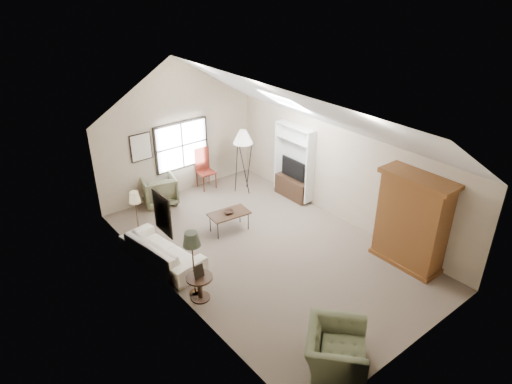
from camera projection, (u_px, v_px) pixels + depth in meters
room_shell at (268, 122)px, 9.56m from camera, size 5.01×8.01×4.00m
window at (182, 145)px, 13.17m from camera, size 1.72×0.08×1.42m
skylight at (285, 101)px, 10.90m from camera, size 0.80×1.20×0.52m
wall_art at (151, 179)px, 10.54m from camera, size 1.97×3.71×0.88m
armoire at (412, 221)px, 10.07m from camera, size 0.60×1.50×2.20m
tv_alcove at (294, 161)px, 12.91m from camera, size 0.32×1.30×2.10m
media_console at (292, 188)px, 13.29m from camera, size 0.34×1.18×0.60m
tv_panel at (293, 169)px, 13.00m from camera, size 0.05×0.90×0.55m
sofa at (162, 251)px, 10.42m from camera, size 1.19×2.30×0.64m
armchair_near at (336, 350)px, 7.71m from camera, size 1.53×1.51×0.75m
armchair_far at (159, 190)px, 12.91m from camera, size 1.10×1.12×0.85m
coffee_table at (229, 222)px, 11.67m from camera, size 1.08×0.68×0.52m
bowl at (229, 212)px, 11.54m from camera, size 0.27×0.27×0.06m
side_table at (200, 288)px, 9.33m from camera, size 0.63×0.63×0.55m
side_chair at (206, 169)px, 13.71m from camera, size 0.51×0.51×1.23m
tripod_lamp at (243, 161)px, 13.33m from camera, size 0.63×0.63×1.97m
dark_lamp at (193, 263)px, 9.24m from camera, size 0.42×0.42×1.53m
tan_lamp at (137, 216)px, 11.08m from camera, size 0.31×0.31×1.37m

